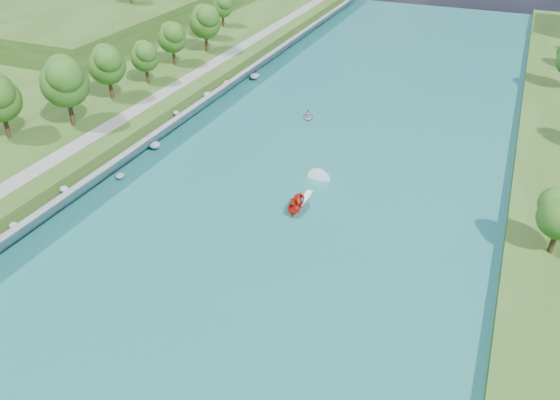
% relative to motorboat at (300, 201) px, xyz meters
% --- Properties ---
extents(ground, '(260.00, 260.00, 0.00)m').
position_rel_motorboat_xyz_m(ground, '(-1.83, -13.74, -0.85)').
color(ground, '#2D5119').
rests_on(ground, ground).
extents(river_water, '(55.00, 240.00, 0.10)m').
position_rel_motorboat_xyz_m(river_water, '(-1.83, 6.26, -0.80)').
color(river_water, '#175A5A').
rests_on(river_water, ground).
extents(berm_west, '(45.00, 240.00, 3.50)m').
position_rel_motorboat_xyz_m(berm_west, '(-51.83, 6.26, 0.90)').
color(berm_west, '#2D5119').
rests_on(berm_west, ground).
extents(riprap_bank, '(3.84, 236.00, 4.05)m').
position_rel_motorboat_xyz_m(riprap_bank, '(-27.67, 5.62, 0.95)').
color(riprap_bank, slate).
rests_on(riprap_bank, ground).
extents(riverside_path, '(3.00, 200.00, 0.10)m').
position_rel_motorboat_xyz_m(riverside_path, '(-34.33, 6.26, 2.70)').
color(riverside_path, gray).
rests_on(riverside_path, berm_west).
extents(motorboat, '(3.60, 19.06, 2.12)m').
position_rel_motorboat_xyz_m(motorboat, '(0.00, 0.00, 0.00)').
color(motorboat, red).
rests_on(motorboat, river_water).
extents(raft, '(3.31, 3.87, 1.59)m').
position_rel_motorboat_xyz_m(raft, '(-9.13, 27.56, -0.37)').
color(raft, '#979BA0').
rests_on(raft, river_water).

